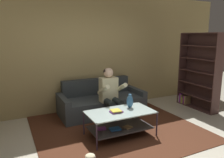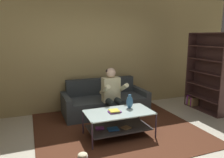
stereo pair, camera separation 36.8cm
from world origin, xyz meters
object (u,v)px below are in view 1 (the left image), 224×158
(couch, at_px, (101,102))
(vase, at_px, (130,101))
(person_seated_center, at_px, (111,93))
(book_stack, at_px, (116,111))
(bookshelf, at_px, (199,74))
(coffee_table, at_px, (120,120))

(couch, distance_m, vase, 1.23)
(person_seated_center, height_order, book_stack, person_seated_center)
(person_seated_center, xyz_separation_m, vase, (0.10, -0.65, -0.02))
(couch, height_order, person_seated_center, person_seated_center)
(vase, distance_m, bookshelf, 2.40)
(vase, relative_size, bookshelf, 0.14)
(coffee_table, height_order, book_stack, book_stack)
(person_seated_center, height_order, coffee_table, person_seated_center)
(bookshelf, bearing_deg, coffee_table, -167.17)
(person_seated_center, bearing_deg, couch, 90.00)
(couch, xyz_separation_m, coffee_table, (-0.18, -1.29, 0.05))
(couch, distance_m, person_seated_center, 0.64)
(couch, bearing_deg, book_stack, -101.50)
(book_stack, bearing_deg, coffee_table, 4.33)
(couch, bearing_deg, vase, -85.28)
(person_seated_center, xyz_separation_m, bookshelf, (2.43, -0.16, 0.26))
(couch, relative_size, coffee_table, 1.63)
(book_stack, relative_size, bookshelf, 0.12)
(vase, bearing_deg, book_stack, -162.15)
(couch, distance_m, bookshelf, 2.60)
(couch, xyz_separation_m, person_seated_center, (0.00, -0.53, 0.36))
(vase, xyz_separation_m, book_stack, (-0.36, -0.12, -0.11))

